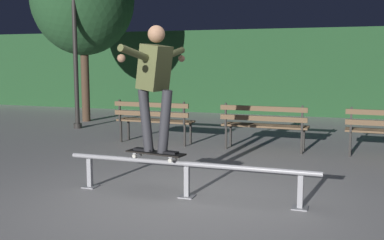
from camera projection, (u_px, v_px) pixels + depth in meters
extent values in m
plane|color=#ADAAA8|center=(183.00, 200.00, 5.49)|extent=(90.00, 90.00, 0.00)
cube|color=#234C28|center=(287.00, 72.00, 14.25)|extent=(24.00, 1.20, 2.61)
cylinder|color=#9E9EA3|center=(187.00, 164.00, 5.58)|extent=(3.21, 0.06, 0.06)
cube|color=#9E9EA3|center=(90.00, 173.00, 6.05)|extent=(0.06, 0.06, 0.39)
cube|color=#9E9EA3|center=(90.00, 187.00, 6.07)|extent=(0.18, 0.18, 0.01)
cube|color=#9E9EA3|center=(187.00, 182.00, 5.61)|extent=(0.06, 0.06, 0.39)
cube|color=#9E9EA3|center=(187.00, 196.00, 5.63)|extent=(0.18, 0.18, 0.01)
cube|color=#9E9EA3|center=(300.00, 192.00, 5.17)|extent=(0.06, 0.06, 0.39)
cube|color=#9E9EA3|center=(300.00, 208.00, 5.19)|extent=(0.18, 0.18, 0.01)
cube|color=black|center=(156.00, 153.00, 5.70)|extent=(0.80, 0.33, 0.02)
cube|color=black|center=(156.00, 152.00, 5.70)|extent=(0.79, 0.32, 0.00)
cube|color=#9E9EA3|center=(174.00, 156.00, 5.57)|extent=(0.08, 0.18, 0.02)
cube|color=#9E9EA3|center=(138.00, 152.00, 5.83)|extent=(0.08, 0.18, 0.02)
cylinder|color=beige|center=(170.00, 160.00, 5.51)|extent=(0.06, 0.04, 0.05)
cylinder|color=beige|center=(177.00, 158.00, 5.65)|extent=(0.06, 0.04, 0.05)
cylinder|color=beige|center=(135.00, 156.00, 5.76)|extent=(0.06, 0.04, 0.05)
cylinder|color=beige|center=(142.00, 154.00, 5.90)|extent=(0.06, 0.04, 0.05)
cube|color=black|center=(168.00, 152.00, 5.61)|extent=(0.27, 0.14, 0.03)
cube|color=black|center=(144.00, 150.00, 5.78)|extent=(0.27, 0.14, 0.03)
cylinder|color=#333338|center=(165.00, 122.00, 5.58)|extent=(0.22, 0.16, 0.79)
cylinder|color=#333338|center=(146.00, 120.00, 5.71)|extent=(0.22, 0.16, 0.79)
cube|color=brown|center=(155.00, 67.00, 5.56)|extent=(0.39, 0.41, 0.57)
cylinder|color=brown|center=(136.00, 54.00, 5.21)|extent=(0.18, 0.61, 0.21)
cylinder|color=brown|center=(171.00, 55.00, 5.87)|extent=(0.18, 0.61, 0.21)
sphere|color=#A37556|center=(121.00, 58.00, 4.97)|extent=(0.09, 0.09, 0.09)
sphere|color=#A37556|center=(182.00, 59.00, 6.12)|extent=(0.09, 0.09, 0.09)
sphere|color=#A37556|center=(156.00, 34.00, 5.49)|extent=(0.21, 0.21, 0.21)
cube|color=#282623|center=(191.00, 133.00, 9.18)|extent=(0.04, 0.04, 0.44)
cube|color=#282623|center=(185.00, 135.00, 8.88)|extent=(0.04, 0.04, 0.44)
cube|color=#282623|center=(184.00, 113.00, 8.79)|extent=(0.04, 0.04, 0.44)
cube|color=#282623|center=(129.00, 129.00, 9.67)|extent=(0.04, 0.04, 0.44)
cube|color=#282623|center=(121.00, 131.00, 9.37)|extent=(0.04, 0.04, 0.44)
cube|color=#282623|center=(120.00, 110.00, 9.28)|extent=(0.04, 0.04, 0.44)
cube|color=brown|center=(158.00, 120.00, 9.38)|extent=(1.60, 0.14, 0.04)
cube|color=brown|center=(155.00, 121.00, 9.25)|extent=(1.60, 0.14, 0.04)
cube|color=brown|center=(152.00, 121.00, 9.12)|extent=(1.60, 0.14, 0.04)
cube|color=brown|center=(151.00, 114.00, 9.03)|extent=(1.60, 0.08, 0.09)
cube|color=brown|center=(151.00, 105.00, 9.01)|extent=(1.60, 0.08, 0.09)
cube|color=#282623|center=(304.00, 139.00, 8.46)|extent=(0.04, 0.04, 0.44)
cube|color=#282623|center=(302.00, 142.00, 8.17)|extent=(0.04, 0.04, 0.44)
cube|color=#282623|center=(302.00, 118.00, 8.07)|extent=(0.04, 0.04, 0.44)
cube|color=#282623|center=(231.00, 135.00, 8.96)|extent=(0.04, 0.04, 0.44)
cube|color=#282623|center=(226.00, 137.00, 8.66)|extent=(0.04, 0.04, 0.44)
cube|color=#282623|center=(226.00, 115.00, 8.56)|extent=(0.04, 0.04, 0.44)
cube|color=brown|center=(266.00, 125.00, 8.66)|extent=(1.60, 0.14, 0.04)
cube|color=brown|center=(265.00, 126.00, 8.53)|extent=(1.60, 0.14, 0.04)
cube|color=brown|center=(263.00, 127.00, 8.40)|extent=(1.60, 0.14, 0.04)
cube|color=brown|center=(263.00, 118.00, 8.31)|extent=(1.60, 0.08, 0.09)
cube|color=brown|center=(263.00, 109.00, 8.29)|extent=(1.60, 0.08, 0.09)
cube|color=#282623|center=(351.00, 141.00, 8.24)|extent=(0.04, 0.04, 0.44)
cube|color=#282623|center=(350.00, 144.00, 7.94)|extent=(0.04, 0.04, 0.44)
cube|color=#282623|center=(351.00, 120.00, 7.85)|extent=(0.04, 0.04, 0.44)
cylinder|color=#4C3828|center=(85.00, 82.00, 12.48)|extent=(0.22, 0.22, 2.15)
cylinder|color=#282623|center=(75.00, 55.00, 11.09)|extent=(0.11, 0.11, 3.60)
cylinder|color=#282623|center=(78.00, 126.00, 11.31)|extent=(0.20, 0.20, 0.12)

